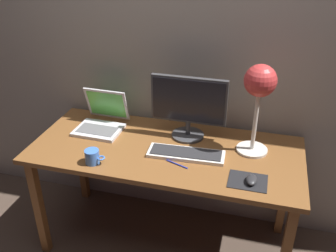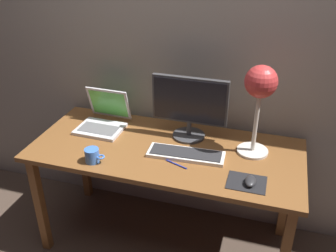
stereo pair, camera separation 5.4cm
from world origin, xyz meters
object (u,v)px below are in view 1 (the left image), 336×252
Objects in this scene: keyboard_main at (186,154)px; laptop at (102,117)px; coffee_mug at (92,157)px; mouse at (251,180)px; desk_lamp at (259,88)px; monitor at (189,105)px; pen at (177,164)px.

laptop is at bearing 161.80° from keyboard_main.
coffee_mug is at bearing -73.72° from laptop.
mouse is 0.87m from coffee_mug.
monitor is at bearing 170.68° from desk_lamp.
desk_lamp is at bearing -9.32° from monitor.
keyboard_main is at bearing 74.83° from pen.
coffee_mug reaches higher than keyboard_main.
monitor is 3.28× the size of pen.
coffee_mug is at bearing -136.15° from monitor.
mouse is 0.83× the size of coffee_mug.
monitor reaches higher than keyboard_main.
desk_lamp reaches higher than mouse.
laptop reaches higher than pen.
monitor is 0.44m from desk_lamp.
desk_lamp reaches higher than keyboard_main.
keyboard_main is at bearing -79.84° from monitor.
monitor is at bearing 43.85° from coffee_mug.
mouse reaches higher than pen.
monitor is 0.60m from mouse.
laptop is 0.57× the size of desk_lamp.
pen is at bearing -105.17° from keyboard_main.
desk_lamp is 0.49m from mouse.
monitor is at bearing 100.16° from keyboard_main.
laptop is at bearing 152.31° from pen.
keyboard_main is 0.85× the size of desk_lamp.
mouse is (0.02, -0.32, -0.38)m from desk_lamp.
keyboard_main is 3.19× the size of pen.
coffee_mug reaches higher than pen.
monitor is at bearing 2.14° from laptop.
desk_lamp is 0.99m from coffee_mug.
desk_lamp is at bearing 33.49° from pen.
desk_lamp is 0.61m from pen.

